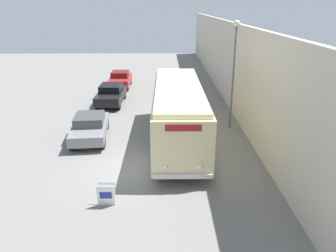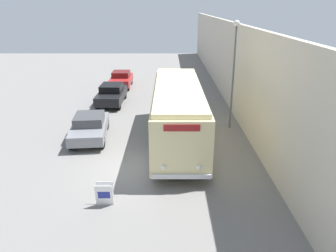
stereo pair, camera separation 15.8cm
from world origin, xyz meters
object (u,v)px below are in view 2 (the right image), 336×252
at_px(sign_board, 105,194).
at_px(streetlamp, 235,61).
at_px(vintage_bus, 179,111).
at_px(parked_car_near, 91,126).
at_px(parked_car_mid, 113,94).
at_px(parked_car_far, 122,79).

bearing_deg(sign_board, streetlamp, 53.23).
relative_size(vintage_bus, parked_car_near, 2.35).
bearing_deg(streetlamp, vintage_bus, -146.87).
distance_m(streetlamp, parked_car_mid, 10.70).
xyz_separation_m(vintage_bus, parked_car_mid, (-5.06, 7.73, -1.07)).
relative_size(parked_car_mid, parked_car_far, 1.11).
xyz_separation_m(vintage_bus, streetlamp, (3.43, 2.24, 2.42)).
xyz_separation_m(streetlamp, parked_car_near, (-8.61, -1.80, -3.55)).
relative_size(sign_board, streetlamp, 0.14).
distance_m(sign_board, parked_car_far, 19.89).
bearing_deg(vintage_bus, parked_car_near, 175.16).
relative_size(streetlamp, parked_car_far, 1.62).
bearing_deg(streetlamp, parked_car_far, 127.42).
bearing_deg(parked_car_far, parked_car_near, -90.61).
xyz_separation_m(sign_board, streetlamp, (6.50, 8.70, 3.84)).
relative_size(parked_car_near, parked_car_mid, 0.99).
height_order(streetlamp, parked_car_far, streetlamp).
bearing_deg(parked_car_mid, vintage_bus, -55.89).
height_order(vintage_bus, sign_board, vintage_bus).
distance_m(vintage_bus, streetlamp, 4.76).
distance_m(parked_car_near, parked_car_mid, 7.29).
height_order(parked_car_mid, parked_car_far, parked_car_mid).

